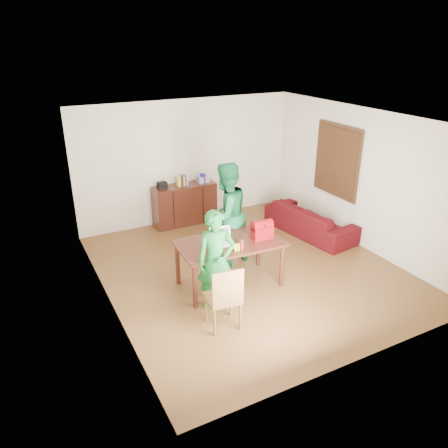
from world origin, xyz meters
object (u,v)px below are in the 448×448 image
person_far (226,215)px  bottle (242,244)px  person_near (216,261)px  red_bag (262,231)px  laptop (221,242)px  table (230,248)px  sofa (310,220)px  chair (223,309)px

person_far → bottle: bearing=59.2°
person_near → red_bag: 1.09m
laptop → bottle: size_ratio=1.99×
table → person_near: bearing=-133.0°
table → bottle: (0.05, -0.32, 0.20)m
person_far → sofa: size_ratio=0.93×
person_far → bottle: person_far is taller
chair → laptop: (0.47, 0.98, 0.56)m
table → bottle: bearing=-79.3°
chair → person_near: (0.14, 0.51, 0.50)m
person_far → laptop: 0.88m
person_far → red_bag: bearing=88.5°
table → laptop: (-0.15, -0.01, 0.15)m
table → red_bag: (0.54, -0.12, 0.23)m
person_near → bottle: 0.56m
red_bag → sofa: red_bag is taller
table → laptop: bearing=-175.4°
laptop → bottle: (0.20, -0.31, 0.06)m
laptop → sofa: bearing=39.7°
person_far → table: bearing=50.4°
bottle → sofa: 2.90m
chair → person_far: person_far is taller
chair → bottle: 1.12m
person_near → laptop: bearing=70.4°
red_bag → person_far: bearing=108.6°
table → person_far: 0.84m
red_bag → bottle: bearing=-154.6°
person_near → table: bearing=59.9°
person_near → chair: bearing=-89.7°
table → laptop: size_ratio=4.39×
chair → person_near: person_near is taller
red_bag → laptop: bearing=174.3°
chair → bottle: (0.67, 0.66, 0.61)m
bottle → red_bag: red_bag is taller
table → sofa: table is taller
chair → red_bag: 1.58m
table → chair: bearing=-119.7°
laptop → red_bag: (0.70, -0.11, 0.08)m
chair → bottle: chair is taller
table → person_near: 0.68m
bottle → chair: bearing=-135.2°
sofa → person_far: bearing=90.4°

